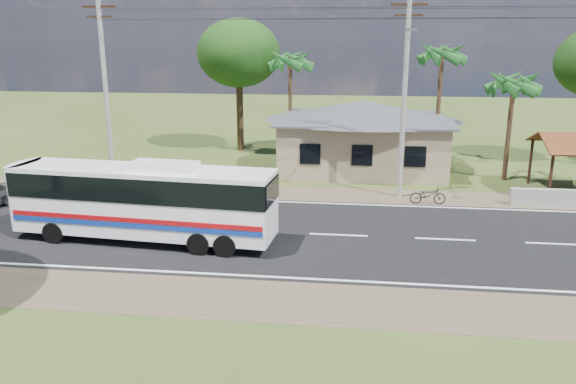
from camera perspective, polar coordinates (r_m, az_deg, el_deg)
name	(u,v)px	position (r m, az deg, el deg)	size (l,w,h in m)	color
ground	(338,235)	(24.39, 5.15, -4.41)	(120.00, 120.00, 0.00)	#2F4217
road	(338,235)	(24.39, 5.15, -4.39)	(120.00, 16.00, 0.03)	black
house	(362,128)	(36.37, 7.56, 6.45)	(12.40, 10.00, 5.00)	tan
utility_poles	(398,88)	(29.60, 11.13, 10.35)	(32.80, 2.22, 11.00)	#9E9E99
palm_near	(514,83)	(35.17, 21.97, 10.21)	(2.80, 2.80, 6.70)	#47301E
palm_mid	(442,55)	(38.83, 15.39, 13.31)	(2.80, 2.80, 8.20)	#47301E
palm_far	(290,61)	(39.24, 0.24, 13.16)	(2.80, 2.80, 7.70)	#47301E
tree_behind_house	(239,53)	(41.85, -5.04, 13.85)	(6.00, 6.00, 9.61)	#47301E
coach_bus	(144,196)	(23.84, -14.44, -0.42)	(11.08, 3.21, 3.39)	white
motorcycle	(428,195)	(29.51, 14.02, -0.31)	(0.63, 1.80, 0.95)	black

